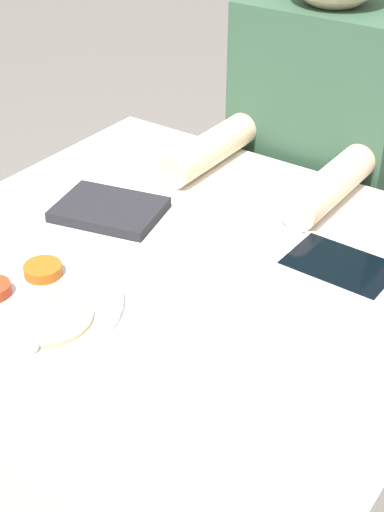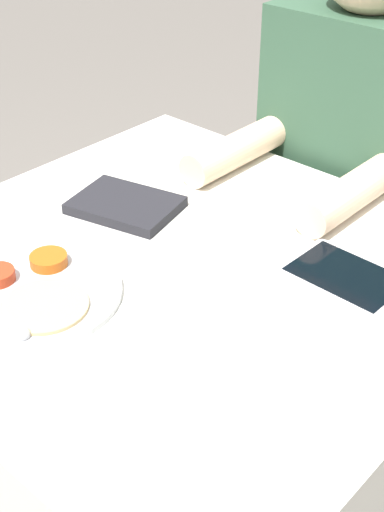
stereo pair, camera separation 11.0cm
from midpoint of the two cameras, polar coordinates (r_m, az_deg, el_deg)
name	(u,v)px [view 1 (the left image)]	position (r m, az deg, el deg)	size (l,w,h in m)	color
dining_table	(177,422)	(1.43, -3.49, -13.21)	(0.93, 0.89, 0.75)	silver
thali_tray	(32,303)	(1.13, -15.45, -3.78)	(0.28, 0.28, 0.03)	#B7BABF
red_notebook	(109,210)	(1.34, -8.98, 3.56)	(0.22, 0.18, 0.02)	silver
tablet_device	(340,266)	(1.19, 9.20, -0.91)	(0.19, 0.14, 0.01)	#B7B7BC
person_diner	(310,204)	(1.69, 7.62, 4.07)	(0.37, 0.47, 1.24)	black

